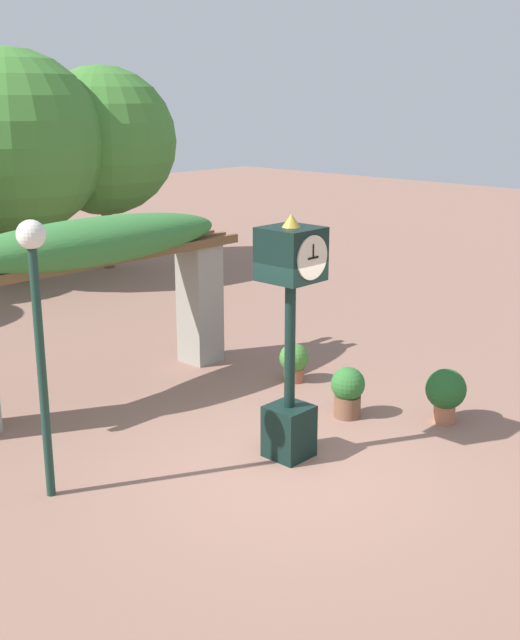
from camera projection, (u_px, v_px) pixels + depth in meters
ground_plane at (288, 469)px, 9.76m from camera, size 60.00×60.00×0.00m
pedestal_clock at (290, 325)px, 9.66m from camera, size 0.64×0.68×3.07m
pergola at (93, 264)px, 11.74m from camera, size 5.35×1.17×2.68m
potted_plant_near_left at (294, 361)px, 12.66m from camera, size 0.47×0.47×0.62m
potted_plant_near_right at (348, 390)px, 11.25m from camera, size 0.48×0.48×0.73m
potted_plant_far_left at (446, 392)px, 11.04m from camera, size 0.56×0.56×0.77m
lamp_post at (37, 305)px, 8.53m from camera, size 0.31×0.31×3.15m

